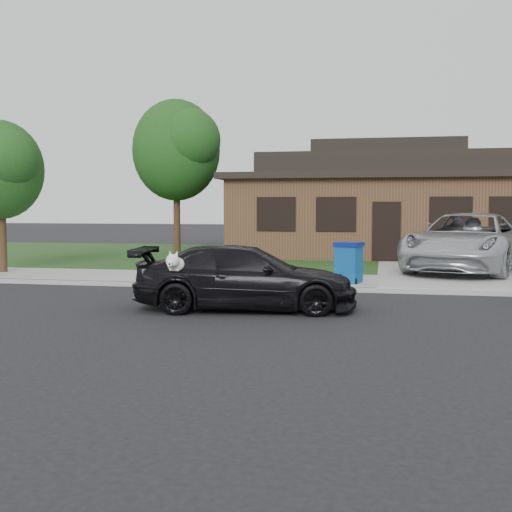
# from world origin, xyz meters

# --- Properties ---
(ground) EXTENTS (120.00, 120.00, 0.00)m
(ground) POSITION_xyz_m (0.00, 0.00, 0.00)
(ground) COLOR black
(ground) RESTS_ON ground
(sidewalk) EXTENTS (60.00, 3.00, 0.12)m
(sidewalk) POSITION_xyz_m (0.00, 5.00, 0.06)
(sidewalk) COLOR gray
(sidewalk) RESTS_ON ground
(curb) EXTENTS (60.00, 0.12, 0.12)m
(curb) POSITION_xyz_m (0.00, 3.50, 0.06)
(curb) COLOR gray
(curb) RESTS_ON ground
(lawn) EXTENTS (60.00, 13.00, 0.13)m
(lawn) POSITION_xyz_m (0.00, 13.00, 0.07)
(lawn) COLOR #193814
(lawn) RESTS_ON ground
(driveway) EXTENTS (4.50, 13.00, 0.14)m
(driveway) POSITION_xyz_m (6.00, 10.00, 0.07)
(driveway) COLOR gray
(driveway) RESTS_ON ground
(sedan) EXTENTS (4.74, 2.44, 1.32)m
(sedan) POSITION_xyz_m (1.13, 0.39, 0.66)
(sedan) COLOR black
(sedan) RESTS_ON ground
(minivan) EXTENTS (4.90, 7.01, 1.78)m
(minivan) POSITION_xyz_m (6.45, 8.08, 1.03)
(minivan) COLOR #B7B9BF
(minivan) RESTS_ON driveway
(recycling_bin) EXTENTS (0.81, 0.81, 1.06)m
(recycling_bin) POSITION_xyz_m (3.02, 4.45, 0.66)
(recycling_bin) COLOR navy
(recycling_bin) RESTS_ON sidewalk
(house) EXTENTS (12.60, 8.60, 4.65)m
(house) POSITION_xyz_m (4.00, 15.00, 2.13)
(house) COLOR #422B1C
(house) RESTS_ON ground
(tree_0) EXTENTS (3.78, 3.60, 6.34)m
(tree_0) POSITION_xyz_m (-4.34, 12.88, 4.48)
(tree_0) COLOR #332114
(tree_0) RESTS_ON ground
(tree_2) EXTENTS (2.73, 2.60, 4.59)m
(tree_2) POSITION_xyz_m (-7.38, 5.11, 3.27)
(tree_2) COLOR #332114
(tree_2) RESTS_ON ground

